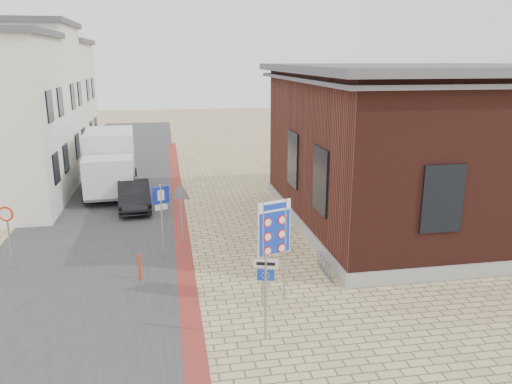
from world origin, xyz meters
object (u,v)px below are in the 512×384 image
object	(u,v)px
box_truck	(110,162)
border_sign	(274,230)
parking_sign	(161,208)
essen_sign	(266,284)
sedan	(134,194)
bollard	(140,267)

from	to	relation	value
box_truck	border_sign	world-z (taller)	box_truck
border_sign	parking_sign	xyz separation A→B (m)	(-3.23, 4.00, -0.36)
box_truck	essen_sign	distance (m)	16.89
sedan	essen_sign	xyz separation A→B (m)	(3.97, -12.69, 0.88)
sedan	bollard	size ratio (longest dim) A/B	4.73
essen_sign	parking_sign	world-z (taller)	parking_sign
sedan	bollard	xyz separation A→B (m)	(0.61, -8.39, -0.25)
sedan	box_truck	world-z (taller)	box_truck
bollard	box_truck	bearing A→B (deg)	99.57
border_sign	essen_sign	distance (m)	2.22
border_sign	parking_sign	distance (m)	5.16
border_sign	bollard	xyz separation A→B (m)	(-4.00, 2.30, -1.83)
border_sign	essen_sign	world-z (taller)	border_sign
border_sign	essen_sign	size ratio (longest dim) A/B	1.32
bollard	sedan	bearing A→B (deg)	94.18
box_truck	bollard	size ratio (longest dim) A/B	7.10
box_truck	sedan	bearing A→B (deg)	-71.07
sedan	border_sign	bearing A→B (deg)	-71.14
essen_sign	parking_sign	bearing A→B (deg)	130.24
box_truck	essen_sign	bearing A→B (deg)	-74.91
sedan	essen_sign	distance (m)	13.33
essen_sign	bollard	size ratio (longest dim) A/B	2.68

